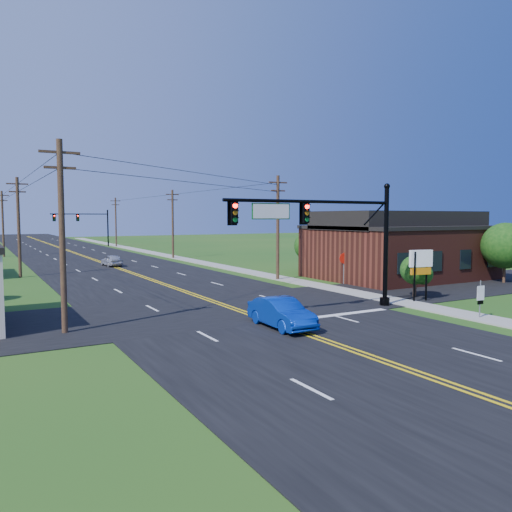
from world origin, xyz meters
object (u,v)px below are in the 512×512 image
blue_car (281,314)px  route_sign (480,297)px  stop_sign (344,261)px  signal_mast_far (83,222)px  signal_mast_main (328,229)px

blue_car → route_sign: size_ratio=2.13×
blue_car → stop_sign: size_ratio=1.71×
blue_car → signal_mast_far: bearing=87.8°
blue_car → signal_mast_main: bearing=26.8°
route_sign → stop_sign: (2.61, 14.44, 0.65)m
route_sign → signal_mast_main: bearing=142.9°
signal_mast_far → route_sign: signal_mast_far is taller
signal_mast_far → stop_sign: size_ratio=4.27×
blue_car → stop_sign: (13.08, 11.09, 1.13)m
signal_mast_main → route_sign: (6.05, -5.46, -3.55)m
signal_mast_far → stop_sign: (8.56, -63.02, -2.69)m
route_sign → stop_sign: bearing=84.7°
signal_mast_main → route_sign: size_ratio=5.47×
signal_mast_far → stop_sign: signal_mast_far is taller
stop_sign → route_sign: bearing=-92.8°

